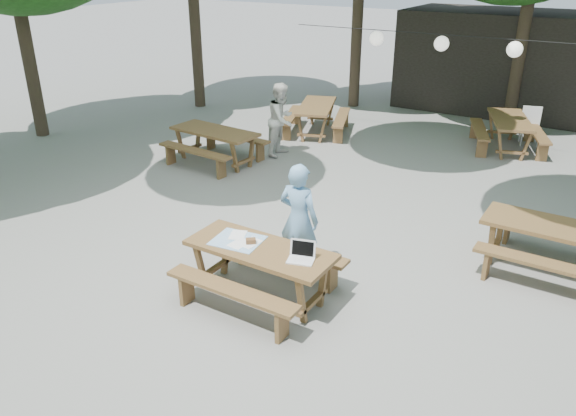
% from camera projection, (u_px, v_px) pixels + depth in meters
% --- Properties ---
extents(ground, '(80.00, 80.00, 0.00)m').
position_uv_depth(ground, '(320.00, 244.00, 9.04)').
color(ground, slate).
rests_on(ground, ground).
extents(pavilion, '(6.00, 3.00, 2.80)m').
position_uv_depth(pavilion, '(510.00, 62.00, 16.35)').
color(pavilion, black).
rests_on(pavilion, ground).
extents(main_picnic_table, '(2.00, 1.58, 0.75)m').
position_uv_depth(main_picnic_table, '(261.00, 271.00, 7.52)').
color(main_picnic_table, brown).
rests_on(main_picnic_table, ground).
extents(picnic_table_nw, '(2.05, 1.71, 0.75)m').
position_uv_depth(picnic_table_nw, '(215.00, 146.00, 12.43)').
color(picnic_table_nw, brown).
rests_on(picnic_table_nw, ground).
extents(picnic_table_ne, '(2.01, 1.59, 0.75)m').
position_uv_depth(picnic_table_ne, '(553.00, 248.00, 8.10)').
color(picnic_table_ne, brown).
rests_on(picnic_table_ne, ground).
extents(picnic_table_far_w, '(2.15, 2.34, 0.75)m').
position_uv_depth(picnic_table_far_w, '(316.00, 119.00, 14.48)').
color(picnic_table_far_w, brown).
rests_on(picnic_table_far_w, ground).
extents(picnic_table_far_e, '(2.14, 2.33, 0.75)m').
position_uv_depth(picnic_table_far_e, '(508.00, 133.00, 13.29)').
color(picnic_table_far_e, brown).
rests_on(picnic_table_far_e, ground).
extents(woman, '(0.61, 0.40, 1.67)m').
position_uv_depth(woman, '(299.00, 219.00, 7.96)').
color(woman, '#74A9D4').
rests_on(woman, ground).
extents(second_person, '(0.68, 0.85, 1.66)m').
position_uv_depth(second_person, '(282.00, 120.00, 12.75)').
color(second_person, silver).
rests_on(second_person, ground).
extents(plastic_chair, '(0.55, 0.55, 0.90)m').
position_uv_depth(plastic_chair, '(529.00, 134.00, 13.69)').
color(plastic_chair, silver).
rests_on(plastic_chair, ground).
extents(laptop, '(0.39, 0.34, 0.24)m').
position_uv_depth(laptop, '(302.00, 255.00, 7.06)').
color(laptop, white).
rests_on(laptop, main_picnic_table).
extents(tabletop_clutter, '(0.71, 0.63, 0.08)m').
position_uv_depth(tabletop_clutter, '(240.00, 240.00, 7.53)').
color(tabletop_clutter, '#3C92CF').
rests_on(tabletop_clutter, main_picnic_table).
extents(paper_lanterns, '(9.00, 0.34, 0.38)m').
position_uv_depth(paper_lanterns, '(442.00, 44.00, 12.78)').
color(paper_lanterns, black).
rests_on(paper_lanterns, ground).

